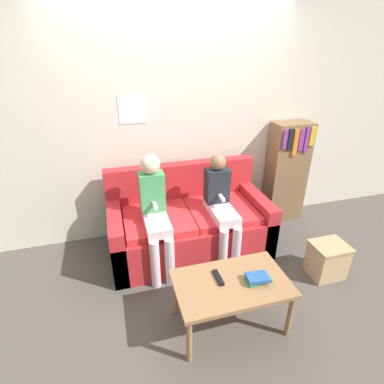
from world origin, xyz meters
The scene contains 10 objects.
ground_plane centered at (0.00, 0.00, 0.00)m, with size 10.00×10.00×0.00m, color #4C4742.
wall_back centered at (0.00, 1.07, 1.30)m, with size 8.00×0.06×2.60m.
couch centered at (0.00, 0.55, 0.30)m, with size 1.69×0.86×0.91m.
coffee_table centered at (0.05, -0.54, 0.39)m, with size 0.89×0.54×0.45m.
person_left centered at (-0.39, 0.35, 0.67)m, with size 0.24×0.58×1.18m.
person_right centered at (0.29, 0.34, 0.63)m, with size 0.24×0.58×1.12m.
tv_remote centered at (-0.04, -0.48, 0.46)m, with size 0.04×0.17×0.02m.
book_stack centered at (0.25, -0.59, 0.48)m, with size 0.20×0.13×0.06m.
bookshelf centered at (1.37, 0.88, 0.64)m, with size 0.47×0.29×1.27m.
storage_box centered at (1.21, -0.26, 0.18)m, with size 0.34×0.29×0.36m.
Camera 1 is at (-0.72, -2.15, 2.11)m, focal length 28.00 mm.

